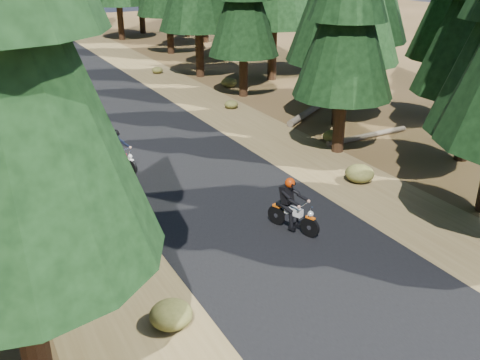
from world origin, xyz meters
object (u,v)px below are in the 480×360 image
at_px(rider_lead, 293,214).
at_px(log_far, 367,136).
at_px(rider_follow, 120,158).
at_px(log_near, 313,109).

bearing_deg(rider_lead, log_far, -165.13).
relative_size(log_far, rider_follow, 2.37).
distance_m(log_far, rider_follow, 10.50).
xyz_separation_m(log_far, rider_lead, (-7.37, -5.35, 0.42)).
bearing_deg(rider_follow, rider_lead, 91.23).
relative_size(log_near, rider_follow, 3.23).
height_order(log_far, rider_follow, rider_follow).
height_order(log_near, rider_lead, rider_lead).
relative_size(log_far, rider_lead, 2.30).
xyz_separation_m(log_far, rider_follow, (-10.40, 1.41, 0.40)).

